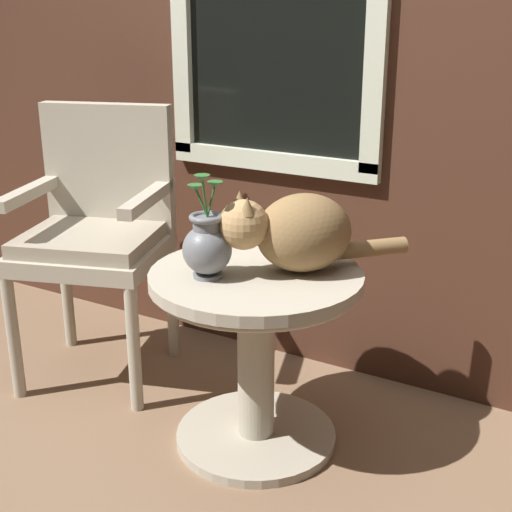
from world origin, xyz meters
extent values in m
plane|color=#7F6047|center=(0.00, 0.00, 0.00)|extent=(6.00, 6.00, 0.00)
cube|color=#47281C|center=(0.00, 0.70, 1.30)|extent=(4.00, 0.04, 2.60)
cube|color=beige|center=(-0.11, 0.66, 0.77)|extent=(0.83, 0.03, 0.07)
cube|color=beige|center=(-0.49, 0.66, 1.28)|extent=(0.07, 0.03, 1.02)
cube|color=beige|center=(0.28, 0.66, 1.28)|extent=(0.07, 0.03, 1.02)
cube|color=black|center=(-0.11, 0.68, 1.28)|extent=(0.74, 0.01, 1.00)
cylinder|color=#B2A893|center=(0.15, 0.10, 0.01)|extent=(0.51, 0.51, 0.03)
cylinder|color=#B2A893|center=(0.15, 0.10, 0.28)|extent=(0.11, 0.11, 0.51)
cylinder|color=#B2A893|center=(0.15, 0.10, 0.55)|extent=(0.63, 0.63, 0.03)
torus|color=#B2A893|center=(0.15, 0.10, 0.53)|extent=(0.61, 0.61, 0.02)
cylinder|color=#B2A893|center=(-0.71, -0.08, 0.23)|extent=(0.04, 0.04, 0.45)
cylinder|color=#B2A893|center=(-0.29, 0.06, 0.23)|extent=(0.04, 0.04, 0.45)
cylinder|color=#B2A893|center=(-0.84, 0.31, 0.23)|extent=(0.04, 0.04, 0.45)
cylinder|color=#B2A893|center=(-0.42, 0.45, 0.23)|extent=(0.04, 0.04, 0.45)
cube|color=#B2A893|center=(-0.56, 0.18, 0.48)|extent=(0.60, 0.59, 0.06)
cube|color=tan|center=(-0.56, 0.18, 0.54)|extent=(0.55, 0.53, 0.05)
cube|color=#B2A893|center=(-0.63, 0.37, 0.75)|extent=(0.48, 0.21, 0.47)
cube|color=#B2A893|center=(-0.77, 0.11, 0.69)|extent=(0.18, 0.41, 0.04)
cube|color=#B2A893|center=(-0.36, 0.25, 0.69)|extent=(0.18, 0.41, 0.04)
ellipsoid|color=olive|center=(0.26, 0.19, 0.69)|extent=(0.36, 0.36, 0.23)
sphere|color=tan|center=(0.14, 0.06, 0.73)|extent=(0.14, 0.14, 0.14)
cone|color=olive|center=(0.11, 0.08, 0.79)|extent=(0.05, 0.05, 0.05)
cone|color=olive|center=(0.17, 0.03, 0.79)|extent=(0.05, 0.05, 0.05)
cylinder|color=olive|center=(0.40, 0.34, 0.62)|extent=(0.21, 0.22, 0.05)
cylinder|color=slate|center=(0.05, 0.00, 0.58)|extent=(0.08, 0.08, 0.01)
ellipsoid|color=slate|center=(0.05, 0.00, 0.65)|extent=(0.14, 0.14, 0.14)
cylinder|color=slate|center=(0.05, 0.00, 0.73)|extent=(0.08, 0.08, 0.04)
torus|color=slate|center=(0.05, 0.00, 0.75)|extent=(0.10, 0.10, 0.02)
cylinder|color=#2D662D|center=(0.06, -0.01, 0.81)|extent=(0.02, 0.04, 0.12)
cone|color=#2D662D|center=(0.06, -0.03, 0.87)|extent=(0.04, 0.04, 0.02)
cylinder|color=#2D662D|center=(0.06, 0.01, 0.79)|extent=(0.02, 0.02, 0.09)
cone|color=#2D662D|center=(0.07, 0.02, 0.84)|extent=(0.04, 0.04, 0.02)
cylinder|color=#2D662D|center=(0.04, 0.00, 0.79)|extent=(0.04, 0.02, 0.09)
cone|color=#2D662D|center=(0.02, -0.01, 0.83)|extent=(0.04, 0.04, 0.02)
camera|label=1|loc=(1.12, -1.57, 1.30)|focal=49.62mm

